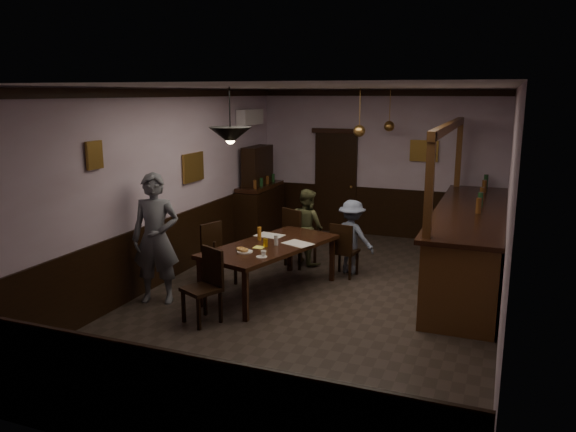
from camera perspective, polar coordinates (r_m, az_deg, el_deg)
The scene contains 31 objects.
room at distance 7.86m, azimuth 2.99°, elevation 1.95°, with size 5.01×8.01×3.01m.
dining_table at distance 8.26m, azimuth -1.80°, elevation -3.32°, with size 1.58×2.39×0.75m.
chair_far_left at distance 9.54m, azimuth 0.89°, elevation -1.94°, with size 0.60×0.60×1.02m.
chair_far_right at distance 9.06m, azimuth 5.63°, elevation -3.25°, with size 0.43×0.43×0.89m.
chair_near at distance 7.38m, azimuth -8.30°, elevation -6.66°, with size 0.56×0.56×0.97m.
chair_side at distance 8.77m, azimuth -7.30°, elevation -3.57°, with size 0.53×0.53×0.96m.
person_standing at distance 8.08m, azimuth -13.28°, elevation -2.26°, with size 0.68×0.44×1.85m, color slate.
person_seated_left at distance 9.72m, azimuth 1.96°, elevation -1.06°, with size 0.64×0.50×1.32m, color #4D4F2F.
person_seated_right at distance 9.25m, azimuth 6.49°, elevation -2.13°, with size 0.79×0.46×1.23m, color slate.
newspaper_left at distance 8.73m, azimuth -1.89°, elevation -1.99°, with size 0.42×0.30×0.01m, color silver.
newspaper_right at distance 8.26m, azimuth 1.02°, elevation -2.82°, with size 0.42×0.30×0.01m, color silver.
napkin at distance 8.09m, azimuth -2.97°, elevation -3.19°, with size 0.15×0.15×0.00m, color #FFFD5D.
saucer at distance 7.61m, azimuth -2.69°, elevation -4.16°, with size 0.15×0.15×0.01m, color white.
coffee_cup at distance 7.62m, azimuth -2.49°, elevation -3.81°, with size 0.08×0.08×0.07m, color white.
pastry_plate at distance 7.86m, azimuth -4.40°, elevation -3.63°, with size 0.22×0.22×0.01m, color white.
pastry_ring_a at distance 7.90m, azimuth -4.83°, elevation -3.35°, with size 0.13×0.13×0.04m, color #C68C47.
pastry_ring_b at distance 7.84m, azimuth -4.50°, elevation -3.47°, with size 0.13×0.13×0.04m, color #C68C47.
soda_can at distance 8.10m, azimuth -2.30°, elevation -2.73°, with size 0.07×0.07×0.12m, color gold.
beer_glass at distance 8.46m, azimuth -2.92°, elevation -1.80°, with size 0.06×0.06×0.20m, color #BF721E.
water_glass at distance 8.18m, azimuth -1.22°, elevation -2.47°, with size 0.06×0.06×0.15m, color silver.
pepper_mill at distance 7.92m, azimuth -7.47°, elevation -3.12°, with size 0.04×0.04×0.14m, color black.
sideboard at distance 11.49m, azimuth -2.90°, elevation 1.50°, with size 0.51×1.42×1.87m.
bar_counter at distance 9.17m, azimuth 17.93°, elevation -2.71°, with size 1.03×4.44×2.48m.
door_back at distance 11.92m, azimuth 4.86°, elevation 3.33°, with size 0.90×0.06×2.10m, color black.
ac_unit at distance 11.32m, azimuth -3.87°, elevation 10.00°, with size 0.20×0.85×0.30m.
picture_left_small at distance 7.58m, azimuth -19.07°, elevation 5.87°, with size 0.04×0.28×0.36m.
picture_left_large at distance 9.58m, azimuth -9.60°, elevation 4.90°, with size 0.04×0.62×0.48m.
picture_back at distance 11.46m, azimuth 13.66°, elevation 6.44°, with size 0.55×0.04×0.42m.
pendant_iron at distance 7.37m, azimuth -5.89°, elevation 8.13°, with size 0.56×0.56×0.73m.
pendant_brass_mid at distance 9.54m, azimuth 7.25°, elevation 8.56°, with size 0.20×0.20×0.81m.
pendant_brass_far at distance 10.97m, azimuth 10.24°, elevation 8.95°, with size 0.20×0.20×0.81m.
Camera 1 is at (2.43, -7.34, 2.93)m, focal length 35.00 mm.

